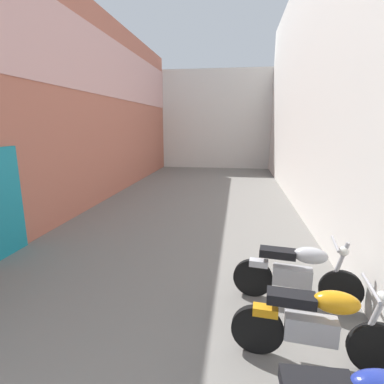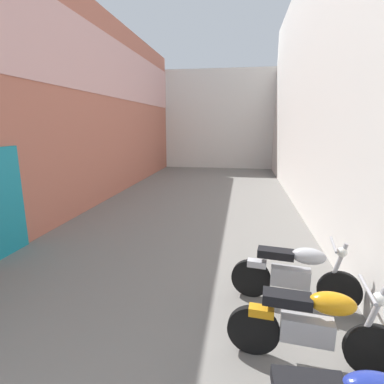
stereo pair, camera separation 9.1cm
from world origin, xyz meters
TOP-DOWN VIEW (x-y plane):
  - ground_plane at (0.00, 7.52)m, footprint 35.04×35.04m
  - building_left at (-3.43, 9.47)m, footprint 0.45×19.04m
  - building_right at (3.44, 9.52)m, footprint 0.45×19.04m
  - building_far_end at (0.00, 20.04)m, footprint 9.48×2.00m
  - motorcycle_third at (2.30, 3.54)m, footprint 1.85×0.58m
  - motorcycle_fourth at (2.30, 4.74)m, footprint 1.84×0.58m

SIDE VIEW (x-z plane):
  - ground_plane at x=0.00m, z-range 0.00..0.00m
  - motorcycle_third at x=2.30m, z-range -0.02..1.02m
  - motorcycle_fourth at x=2.30m, z-range -0.02..1.02m
  - building_far_end at x=0.00m, z-range 0.00..5.81m
  - building_left at x=-3.43m, z-range 0.03..6.45m
  - building_right at x=3.44m, z-range 0.00..7.60m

